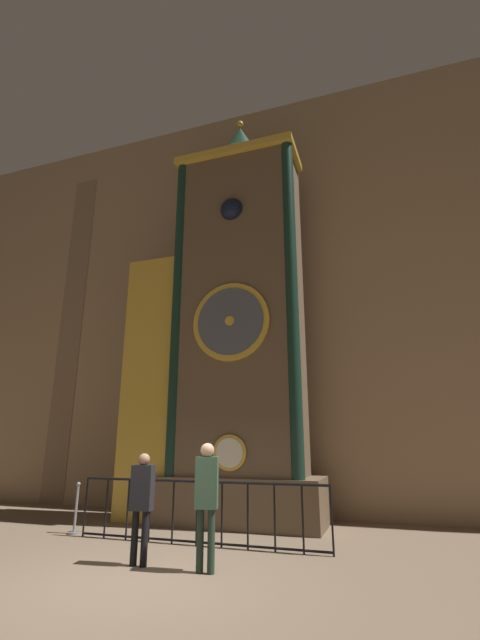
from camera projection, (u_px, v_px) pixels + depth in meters
ground_plane at (144, 579)px, 6.04m from camera, size 28.00×28.00×0.00m
cathedral_back_wall at (253, 289)px, 13.03m from camera, size 24.00×0.32×12.69m
clock_tower at (223, 331)px, 11.27m from camera, size 5.08×1.77×11.20m
railing_fence at (197, 509)px, 8.12m from camera, size 5.10×0.05×1.15m
visitor_near at (142, 497)px, 6.90m from camera, size 0.37×0.27×1.68m
visitor_far at (207, 492)px, 6.57m from camera, size 0.39×0.30×1.84m
stanchion_post at (75, 517)px, 9.07m from camera, size 0.28×0.28×1.02m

